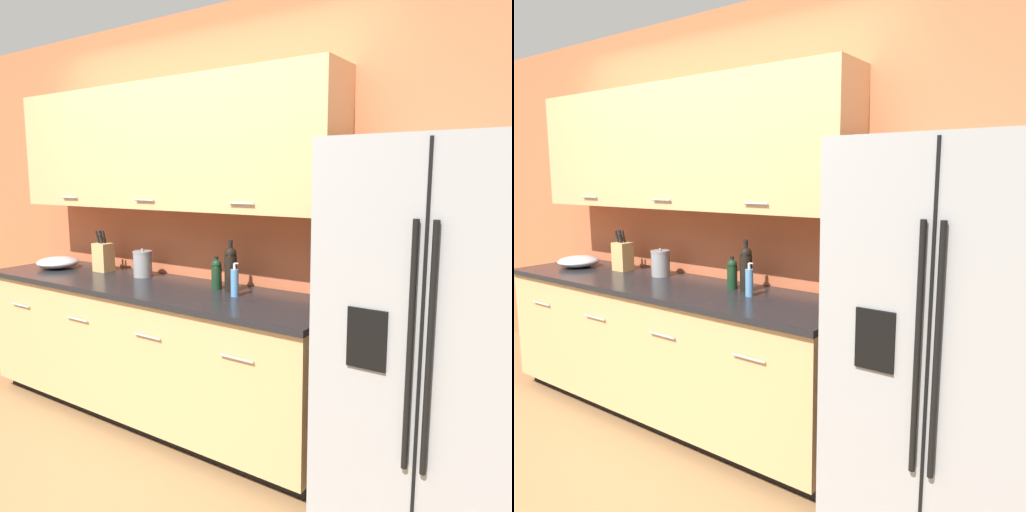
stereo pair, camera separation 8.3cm
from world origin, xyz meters
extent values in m
plane|color=olive|center=(0.00, 0.00, 0.00)|extent=(14.00, 14.00, 0.00)
cube|color=#BC5B38|center=(0.00, 1.38, 1.30)|extent=(10.00, 0.05, 2.60)
cube|color=tan|center=(-0.20, 1.19, 1.76)|extent=(2.47, 0.32, 0.78)
cylinder|color=#99999E|center=(-0.94, 1.02, 1.43)|extent=(0.16, 0.01, 0.01)
cylinder|color=#99999E|center=(-0.20, 1.02, 1.43)|extent=(0.16, 0.01, 0.01)
cylinder|color=#99999E|center=(0.54, 1.02, 1.43)|extent=(0.16, 0.01, 0.01)
cube|color=black|center=(-0.20, 1.07, 0.04)|extent=(2.53, 0.54, 0.09)
cube|color=tan|center=(-0.20, 1.03, 0.48)|extent=(2.57, 0.62, 0.77)
cube|color=black|center=(-0.20, 1.02, 0.88)|extent=(2.60, 0.64, 0.03)
cylinder|color=#99999E|center=(-1.12, 0.71, 0.69)|extent=(0.20, 0.01, 0.01)
cylinder|color=#99999E|center=(-0.51, 0.71, 0.69)|extent=(0.20, 0.01, 0.01)
cylinder|color=#99999E|center=(0.11, 0.71, 0.69)|extent=(0.20, 0.01, 0.01)
cylinder|color=#99999E|center=(0.73, 0.71, 0.69)|extent=(0.20, 0.01, 0.01)
cube|color=gray|center=(1.64, 0.97, 0.86)|extent=(0.92, 0.74, 1.73)
cube|color=black|center=(1.64, 0.60, 0.86)|extent=(0.01, 0.01, 1.69)
cylinder|color=black|center=(1.60, 0.59, 0.95)|extent=(0.02, 0.02, 0.95)
cylinder|color=black|center=(1.67, 0.59, 0.95)|extent=(0.02, 0.02, 0.95)
cube|color=black|center=(1.43, 0.60, 0.95)|extent=(0.16, 0.01, 0.24)
cube|color=tan|center=(-0.77, 1.15, 1.00)|extent=(0.12, 0.10, 0.20)
cylinder|color=black|center=(-0.80, 1.17, 1.15)|extent=(0.02, 0.04, 0.09)
cylinder|color=black|center=(-0.80, 1.14, 1.14)|extent=(0.01, 0.03, 0.09)
cylinder|color=black|center=(-0.77, 1.17, 1.15)|extent=(0.02, 0.03, 0.09)
cylinder|color=black|center=(-0.77, 1.14, 1.13)|extent=(0.02, 0.04, 0.07)
cylinder|color=black|center=(0.37, 1.15, 1.01)|extent=(0.07, 0.07, 0.21)
sphere|color=black|center=(0.37, 1.15, 1.13)|extent=(0.07, 0.07, 0.07)
cylinder|color=black|center=(0.37, 1.15, 1.15)|extent=(0.02, 0.02, 0.07)
cylinder|color=black|center=(0.37, 1.15, 1.20)|extent=(0.03, 0.03, 0.02)
cylinder|color=#4C7FB2|center=(0.47, 1.05, 0.98)|extent=(0.05, 0.05, 0.16)
cylinder|color=#B2B2B5|center=(0.47, 1.05, 1.07)|extent=(0.02, 0.02, 0.04)
cylinder|color=#B2B2B5|center=(0.48, 1.05, 1.09)|extent=(0.03, 0.01, 0.01)
cylinder|color=black|center=(0.27, 1.14, 0.97)|extent=(0.06, 0.06, 0.14)
sphere|color=black|center=(0.27, 1.14, 1.05)|extent=(0.06, 0.06, 0.06)
cylinder|color=black|center=(0.27, 1.14, 1.06)|extent=(0.02, 0.02, 0.05)
cylinder|color=black|center=(0.27, 1.14, 1.09)|extent=(0.02, 0.02, 0.01)
cylinder|color=gray|center=(-0.39, 1.17, 0.98)|extent=(0.13, 0.13, 0.16)
cylinder|color=gray|center=(-0.39, 1.17, 1.07)|extent=(0.13, 0.13, 0.01)
sphere|color=gray|center=(-0.39, 1.17, 1.08)|extent=(0.02, 0.02, 0.02)
ellipsoid|color=#A3A3A5|center=(-1.16, 1.05, 0.94)|extent=(0.30, 0.30, 0.08)
camera|label=1|loc=(2.10, -1.18, 1.57)|focal=35.00mm
camera|label=2|loc=(2.17, -1.13, 1.57)|focal=35.00mm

